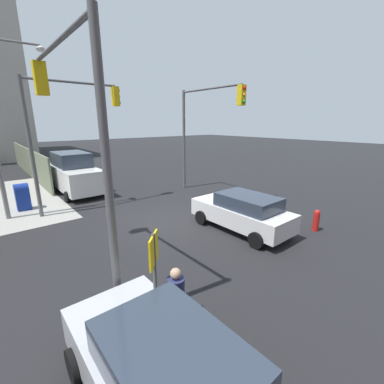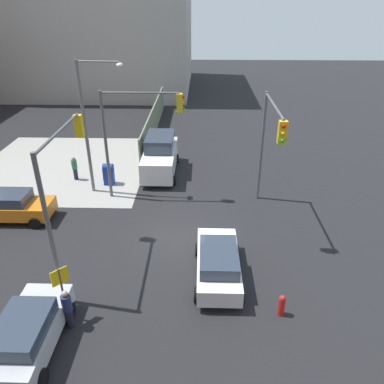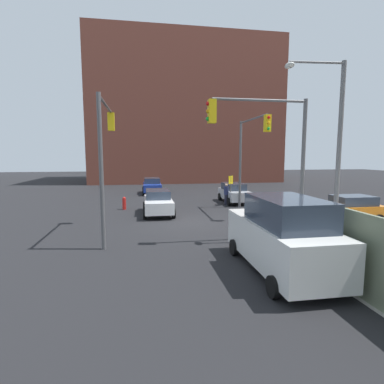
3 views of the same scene
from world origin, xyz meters
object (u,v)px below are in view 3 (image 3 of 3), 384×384
coupe_orange (349,209)px  traffic_signal_ne_corner (268,142)px  pedestrian_waiting (226,194)px  mailbox_blue (332,232)px  hatchback_white (158,202)px  traffic_signal_nw_corner (250,146)px  street_lamp_corner (332,139)px  traffic_signal_se_corner (106,142)px  sedan_silver (234,193)px  van_white_delivery (282,236)px  fire_hydrant (124,203)px  coupe_blue (152,186)px

coupe_orange → traffic_signal_ne_corner: bearing=-66.3°
pedestrian_waiting → traffic_signal_ne_corner: bearing=39.3°
mailbox_blue → hatchback_white: size_ratio=0.32×
traffic_signal_nw_corner → hatchback_white: bearing=-93.6°
traffic_signal_nw_corner → mailbox_blue: bearing=3.3°
pedestrian_waiting → hatchback_white: bearing=-17.8°
street_lamp_corner → pedestrian_waiting: bearing=-171.5°
traffic_signal_se_corner → mailbox_blue: (3.66, 9.50, -3.85)m
mailbox_blue → pedestrian_waiting: 12.06m
sedan_silver → pedestrian_waiting: bearing=-43.5°
street_lamp_corner → hatchback_white: 11.53m
mailbox_blue → traffic_signal_nw_corner: bearing=-176.7°
mailbox_blue → van_white_delivery: 3.75m
coupe_orange → hatchback_white: same height
fire_hydrant → hatchback_white: hatchback_white is taller
traffic_signal_se_corner → traffic_signal_nw_corner: bearing=119.4°
traffic_signal_se_corner → pedestrian_waiting: (-8.34, 8.30, -3.72)m
coupe_blue → hatchback_white: 11.09m
traffic_signal_nw_corner → van_white_delivery: (10.62, -2.70, -3.33)m
sedan_silver → pedestrian_waiting: (1.08, -1.03, 0.05)m
traffic_signal_ne_corner → hatchback_white: size_ratio=1.46×
mailbox_blue → fire_hydrant: bearing=-140.6°
traffic_signal_ne_corner → street_lamp_corner: 2.77m
street_lamp_corner → fire_hydrant: street_lamp_corner is taller
traffic_signal_ne_corner → coupe_blue: traffic_signal_ne_corner is taller
traffic_signal_nw_corner → traffic_signal_ne_corner: same height
sedan_silver → traffic_signal_se_corner: bearing=-44.7°
traffic_signal_nw_corner → mailbox_blue: traffic_signal_nw_corner is taller
coupe_blue → traffic_signal_se_corner: bearing=-9.0°
fire_hydrant → sedan_silver: size_ratio=0.22×
fire_hydrant → coupe_orange: 14.95m
street_lamp_corner → van_white_delivery: size_ratio=1.48×
traffic_signal_nw_corner → van_white_delivery: bearing=-14.3°
traffic_signal_se_corner → street_lamp_corner: 10.28m
traffic_signal_se_corner → traffic_signal_ne_corner: same height
traffic_signal_nw_corner → traffic_signal_ne_corner: size_ratio=1.00×
traffic_signal_ne_corner → coupe_orange: 7.96m
traffic_signal_nw_corner → traffic_signal_se_corner: size_ratio=1.00×
mailbox_blue → fire_hydrant: size_ratio=1.52×
traffic_signal_nw_corner → sedan_silver: size_ratio=1.55×
traffic_signal_se_corner → van_white_delivery: traffic_signal_se_corner is taller
sedan_silver → coupe_blue: bearing=-136.8°
coupe_orange → street_lamp_corner: bearing=-47.0°
fire_hydrant → coupe_blue: coupe_blue is taller
fire_hydrant → coupe_orange: (6.67, 13.38, 0.36)m
traffic_signal_ne_corner → hatchback_white: (-7.43, -4.56, -3.74)m
traffic_signal_ne_corner → van_white_delivery: size_ratio=1.20×
mailbox_blue → coupe_orange: size_ratio=0.37×
hatchback_white → sedan_silver: same height
traffic_signal_se_corner → hatchback_white: bearing=153.8°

